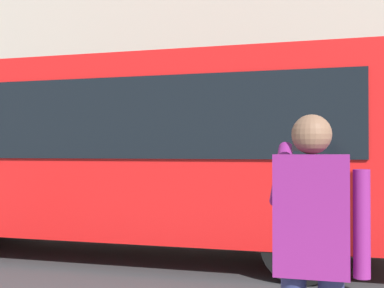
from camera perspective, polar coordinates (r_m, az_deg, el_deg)
The scene contains 3 objects.
ground_plane at distance 8.05m, azimuth 6.92°, elevation -12.62°, with size 60.00×60.00×0.00m, color #38383A.
red_bus at distance 8.48m, azimuth -8.34°, elevation -0.57°, with size 9.05×2.54×3.08m.
pedestrian_photographer at distance 2.98m, azimuth 13.10°, elevation -10.57°, with size 0.53×0.52×1.70m.
Camera 1 is at (-1.31, 7.77, 1.65)m, focal length 48.65 mm.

